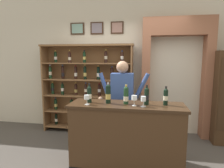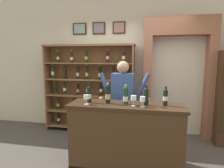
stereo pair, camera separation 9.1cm
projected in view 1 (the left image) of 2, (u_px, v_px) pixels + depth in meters
name	position (u px, v px, depth m)	size (l,w,h in m)	color
ground_plane	(115.00, 167.00, 3.00)	(14.00, 14.00, 0.02)	#47423D
back_wall	(127.00, 53.00, 4.37)	(12.00, 0.19, 3.54)	beige
wine_shelf	(88.00, 86.00, 4.31)	(2.04, 0.35, 1.95)	brown
archway_doorway	(175.00, 69.00, 4.11)	(1.41, 0.45, 2.48)	#935B42
tasting_counter	(126.00, 136.00, 2.90)	(1.69, 0.54, 1.00)	#422B19
shopkeeper	(122.00, 97.00, 3.38)	(0.91, 0.22, 1.62)	#2D3347
tasting_bottle_super_tuscan	(89.00, 94.00, 2.92)	(0.07, 0.07, 0.29)	black
tasting_bottle_bianco	(108.00, 94.00, 2.86)	(0.08, 0.08, 0.31)	black
tasting_bottle_riserva	(126.00, 95.00, 2.81)	(0.07, 0.07, 0.29)	#19381E
tasting_bottle_chianti	(147.00, 96.00, 2.76)	(0.07, 0.07, 0.29)	black
tasting_bottle_prosecco	(166.00, 96.00, 2.75)	(0.07, 0.07, 0.27)	black
wine_glass_center	(134.00, 98.00, 2.71)	(0.08, 0.08, 0.15)	silver
wine_glass_right	(87.00, 98.00, 2.78)	(0.08, 0.08, 0.14)	silver
wine_glass_spare	(143.00, 99.00, 2.67)	(0.07, 0.07, 0.15)	silver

